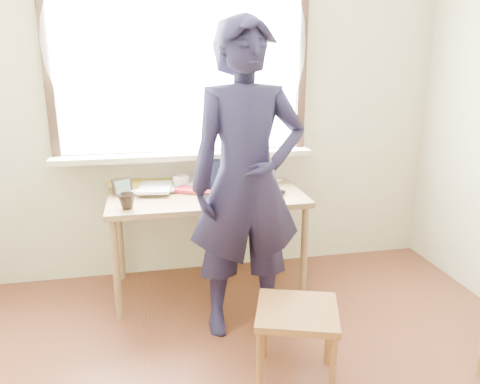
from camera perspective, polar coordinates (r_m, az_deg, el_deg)
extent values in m
cube|color=beige|center=(3.46, -3.73, 10.94)|extent=(3.50, 0.02, 2.60)
cube|color=white|center=(3.41, -7.25, 15.82)|extent=(1.70, 0.01, 1.30)
cube|color=black|center=(3.47, -6.83, 4.51)|extent=(1.82, 0.06, 0.06)
cube|color=black|center=(3.43, -22.53, 14.76)|extent=(0.06, 0.06, 1.30)
cube|color=black|center=(3.58, 7.52, 15.83)|extent=(0.06, 0.06, 1.30)
cube|color=beige|center=(3.40, -6.73, 4.44)|extent=(1.85, 0.20, 0.04)
cube|color=white|center=(3.34, -7.20, 17.53)|extent=(1.95, 0.02, 1.65)
cube|color=olive|center=(3.21, -4.07, -0.63)|extent=(1.32, 0.66, 0.04)
cylinder|color=olive|center=(3.05, -14.83, -9.20)|extent=(0.05, 0.05, 0.67)
cylinder|color=olive|center=(3.57, -14.43, -5.34)|extent=(0.05, 0.05, 0.67)
cylinder|color=olive|center=(3.21, 7.79, -7.48)|extent=(0.05, 0.05, 0.67)
cylinder|color=olive|center=(3.71, 4.90, -4.06)|extent=(0.05, 0.05, 0.67)
cube|color=black|center=(3.14, -1.88, -0.44)|extent=(0.35, 0.26, 0.02)
cube|color=black|center=(3.22, -2.12, 2.05)|extent=(0.34, 0.09, 0.22)
cube|color=black|center=(3.22, -2.12, 2.05)|extent=(0.30, 0.07, 0.18)
cube|color=black|center=(3.13, -1.86, -0.44)|extent=(0.31, 0.16, 0.00)
imported|color=white|center=(3.37, -7.21, 1.27)|extent=(0.14, 0.14, 0.09)
imported|color=black|center=(2.97, -13.63, -1.09)|extent=(0.11, 0.11, 0.10)
ellipsoid|color=black|center=(3.20, 4.79, 0.01)|extent=(0.09, 0.06, 0.04)
cube|color=white|center=(3.40, -9.98, 0.56)|extent=(0.25, 0.28, 0.01)
cube|color=white|center=(3.45, -13.86, 0.65)|extent=(0.34, 0.29, 0.01)
cube|color=white|center=(3.33, -5.04, 0.61)|extent=(0.34, 0.29, 0.01)
cube|color=#313A9F|center=(3.27, -5.20, 0.45)|extent=(0.24, 0.30, 0.02)
cube|color=white|center=(3.29, -8.90, 0.32)|extent=(0.27, 0.30, 0.00)
cube|color=gold|center=(3.39, -9.87, 0.81)|extent=(0.28, 0.29, 0.00)
cube|color=white|center=(3.32, -4.63, 0.92)|extent=(0.28, 0.23, 0.02)
cube|color=white|center=(3.43, -9.84, 1.16)|extent=(0.37, 0.38, 0.00)
cube|color=#313A9F|center=(3.29, -11.75, 0.50)|extent=(0.29, 0.35, 0.01)
imported|color=white|center=(3.41, -11.50, 0.66)|extent=(0.29, 0.33, 0.03)
imported|color=white|center=(3.52, 2.07, 1.42)|extent=(0.27, 0.27, 0.02)
cube|color=black|center=(3.26, -14.17, 0.55)|extent=(0.13, 0.08, 0.11)
cube|color=#37622B|center=(3.26, -14.17, 0.55)|extent=(0.10, 0.06, 0.08)
cube|color=brown|center=(2.42, 6.99, -14.33)|extent=(0.50, 0.49, 0.04)
cylinder|color=brown|center=(2.40, 2.39, -20.36)|extent=(0.03, 0.03, 0.37)
cylinder|color=brown|center=(2.67, 2.98, -16.18)|extent=(0.03, 0.03, 0.37)
cylinder|color=brown|center=(2.41, 11.19, -20.61)|extent=(0.03, 0.03, 0.37)
cylinder|color=brown|center=(2.68, 10.70, -16.41)|extent=(0.03, 0.03, 0.37)
imported|color=black|center=(2.68, 0.84, 1.11)|extent=(0.68, 0.45, 1.84)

